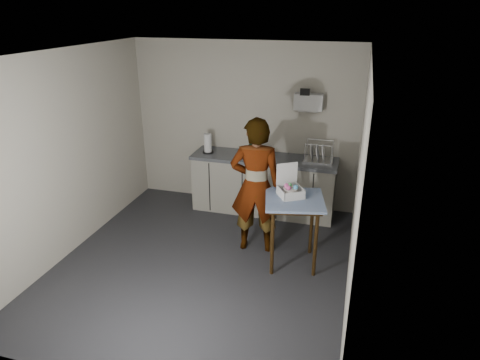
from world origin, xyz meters
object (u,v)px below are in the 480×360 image
(side_table, at_px, (294,207))
(dark_bottle, at_px, (253,148))
(bakery_box, at_px, (290,189))
(dish_rack, at_px, (318,156))
(soda_can, at_px, (259,151))
(paper_towel, at_px, (208,144))
(kitchen_counter, at_px, (264,186))
(soap_bottle, at_px, (252,149))
(standing_man, at_px, (256,186))

(side_table, height_order, dark_bottle, dark_bottle)
(dark_bottle, relative_size, bakery_box, 0.61)
(dark_bottle, height_order, dish_rack, dish_rack)
(soda_can, xyz_separation_m, dish_rack, (0.91, 0.00, 0.00))
(paper_towel, distance_m, dish_rack, 1.72)
(kitchen_counter, bearing_deg, dark_bottle, 165.60)
(soap_bottle, relative_size, paper_towel, 0.98)
(dish_rack, bearing_deg, bakery_box, -97.94)
(kitchen_counter, height_order, bakery_box, bakery_box)
(dish_rack, xyz_separation_m, bakery_box, (-0.19, -1.36, 0.01))
(dark_bottle, bearing_deg, dish_rack, 0.35)
(dark_bottle, bearing_deg, kitchen_counter, -14.40)
(kitchen_counter, distance_m, bakery_box, 1.55)
(standing_man, relative_size, soap_bottle, 6.02)
(bakery_box, bearing_deg, paper_towel, 107.75)
(dish_rack, relative_size, bakery_box, 1.10)
(standing_man, bearing_deg, bakery_box, 152.28)
(paper_towel, height_order, dish_rack, paper_towel)
(paper_towel, relative_size, dish_rack, 0.72)
(side_table, xyz_separation_m, soda_can, (-0.79, 1.43, 0.19))
(kitchen_counter, distance_m, dark_bottle, 0.63)
(soda_can, xyz_separation_m, paper_towel, (-0.80, -0.08, 0.08))
(standing_man, xyz_separation_m, dark_bottle, (-0.34, 1.19, 0.12))
(soap_bottle, xyz_separation_m, dark_bottle, (-0.02, 0.15, -0.03))
(standing_man, height_order, bakery_box, standing_man)
(soda_can, relative_size, paper_towel, 0.42)
(kitchen_counter, distance_m, side_table, 1.58)
(soda_can, xyz_separation_m, dark_bottle, (-0.09, -0.00, 0.05))
(soda_can, relative_size, dish_rack, 0.30)
(kitchen_counter, distance_m, soap_bottle, 0.67)
(standing_man, bearing_deg, dish_rack, -127.10)
(soda_can, distance_m, paper_towel, 0.81)
(kitchen_counter, distance_m, standing_man, 1.24)
(paper_towel, bearing_deg, dish_rack, 2.79)
(soap_bottle, height_order, bakery_box, bakery_box)
(soda_can, bearing_deg, side_table, -61.03)
(side_table, height_order, dish_rack, dish_rack)
(soda_can, xyz_separation_m, bakery_box, (0.72, -1.36, 0.02))
(side_table, relative_size, standing_man, 0.50)
(soda_can, bearing_deg, standing_man, -78.23)
(paper_towel, distance_m, bakery_box, 1.99)
(soap_bottle, bearing_deg, paper_towel, 174.31)
(dark_bottle, relative_size, paper_towel, 0.77)
(side_table, height_order, soap_bottle, soap_bottle)
(soap_bottle, height_order, dark_bottle, soap_bottle)
(standing_man, distance_m, soda_can, 1.22)
(dish_rack, bearing_deg, kitchen_counter, -176.09)
(paper_towel, bearing_deg, dark_bottle, 6.23)
(kitchen_counter, height_order, paper_towel, paper_towel)
(bakery_box, bearing_deg, dark_bottle, 88.70)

